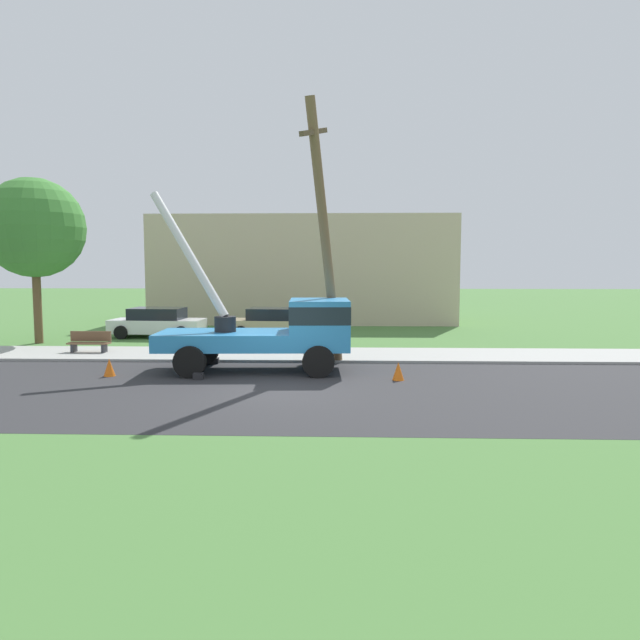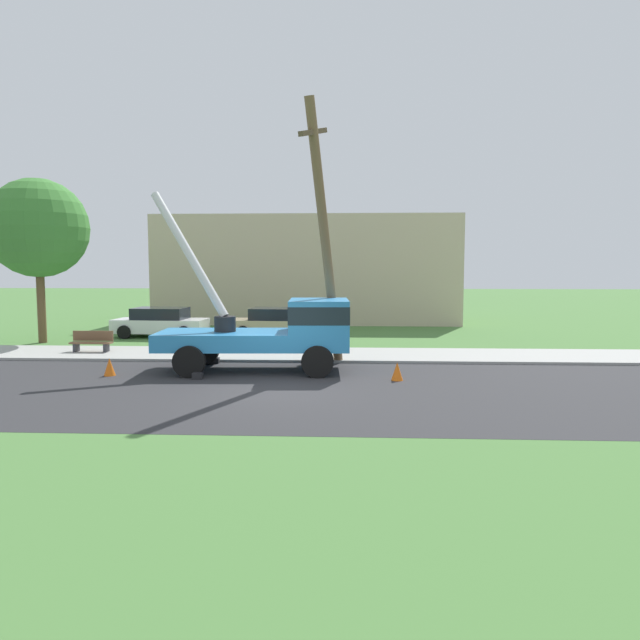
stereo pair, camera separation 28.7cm
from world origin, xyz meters
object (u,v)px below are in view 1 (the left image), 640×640
at_px(utility_truck, 280,328).
at_px(leaning_utility_pole, 325,234).
at_px(traffic_cone_behind, 109,367).
at_px(roadside_tree_near, 34,228).
at_px(park_bench, 90,343).
at_px(traffic_cone_curbside, 319,357).
at_px(parked_sedan_white, 158,323).
at_px(parked_sedan_tan, 275,323).
at_px(traffic_cone_ahead, 398,371).

bearing_deg(utility_truck, leaning_utility_pole, 24.20).
distance_m(traffic_cone_behind, roadside_tree_near, 10.98).
bearing_deg(roadside_tree_near, traffic_cone_behind, -50.83).
distance_m(traffic_cone_behind, park_bench, 5.11).
bearing_deg(roadside_tree_near, traffic_cone_curbside, -22.69).
xyz_separation_m(leaning_utility_pole, parked_sedan_white, (-8.30, 8.22, -3.79)).
distance_m(utility_truck, parked_sedan_tan, 9.00).
xyz_separation_m(utility_truck, parked_sedan_white, (-6.85, 8.87, -0.70)).
bearing_deg(parked_sedan_white, leaning_utility_pole, -44.72).
distance_m(parked_sedan_white, roadside_tree_near, 6.80).
xyz_separation_m(traffic_cone_ahead, traffic_cone_behind, (-8.98, 0.33, 0.00)).
distance_m(parked_sedan_white, parked_sedan_tan, 5.68).
xyz_separation_m(traffic_cone_ahead, traffic_cone_curbside, (-2.49, 2.67, 0.00)).
bearing_deg(leaning_utility_pole, traffic_cone_ahead, -43.11).
bearing_deg(parked_sedan_tan, utility_truck, -82.48).
bearing_deg(leaning_utility_pole, utility_truck, -155.80).
bearing_deg(traffic_cone_behind, parked_sedan_tan, 67.98).
height_order(traffic_cone_ahead, parked_sedan_white, parked_sedan_white).
distance_m(traffic_cone_curbside, park_bench, 9.27).
bearing_deg(park_bench, traffic_cone_behind, -60.21).
bearing_deg(traffic_cone_curbside, utility_truck, -136.59).
distance_m(leaning_utility_pole, traffic_cone_curbside, 4.26).
bearing_deg(utility_truck, parked_sedan_white, 127.69).
height_order(traffic_cone_behind, parked_sedan_white, parked_sedan_white).
xyz_separation_m(utility_truck, roadside_tree_near, (-11.48, 6.49, 3.68)).
bearing_deg(leaning_utility_pole, traffic_cone_behind, -164.86).
relative_size(utility_truck, parked_sedan_tan, 1.52).
height_order(leaning_utility_pole, parked_sedan_tan, leaning_utility_pole).
xyz_separation_m(traffic_cone_curbside, roadside_tree_near, (-12.72, 5.32, 4.81)).
height_order(traffic_cone_curbside, park_bench, park_bench).
height_order(utility_truck, leaning_utility_pole, leaning_utility_pole).
height_order(park_bench, roadside_tree_near, roadside_tree_near).
bearing_deg(utility_truck, traffic_cone_behind, -167.52).
bearing_deg(roadside_tree_near, parked_sedan_tan, 13.14).
bearing_deg(parked_sedan_tan, traffic_cone_ahead, -64.71).
xyz_separation_m(traffic_cone_curbside, parked_sedan_white, (-8.09, 7.69, 0.43)).
xyz_separation_m(leaning_utility_pole, traffic_cone_curbside, (-0.20, 0.53, -4.22)).
xyz_separation_m(utility_truck, park_bench, (-7.78, 3.27, -0.95)).
relative_size(traffic_cone_curbside, roadside_tree_near, 0.08).
distance_m(utility_truck, traffic_cone_curbside, 2.05).
distance_m(traffic_cone_behind, parked_sedan_white, 10.17).
relative_size(traffic_cone_behind, roadside_tree_near, 0.08).
distance_m(traffic_cone_ahead, park_bench, 12.47).
height_order(leaning_utility_pole, traffic_cone_ahead, leaning_utility_pole).
relative_size(leaning_utility_pole, traffic_cone_curbside, 15.67).
xyz_separation_m(parked_sedan_tan, park_bench, (-6.61, -5.62, -0.25)).
xyz_separation_m(traffic_cone_ahead, parked_sedan_white, (-10.59, 10.36, 0.43)).
bearing_deg(traffic_cone_curbside, park_bench, 166.90).
height_order(leaning_utility_pole, traffic_cone_curbside, leaning_utility_pole).
distance_m(utility_truck, leaning_utility_pole, 3.48).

